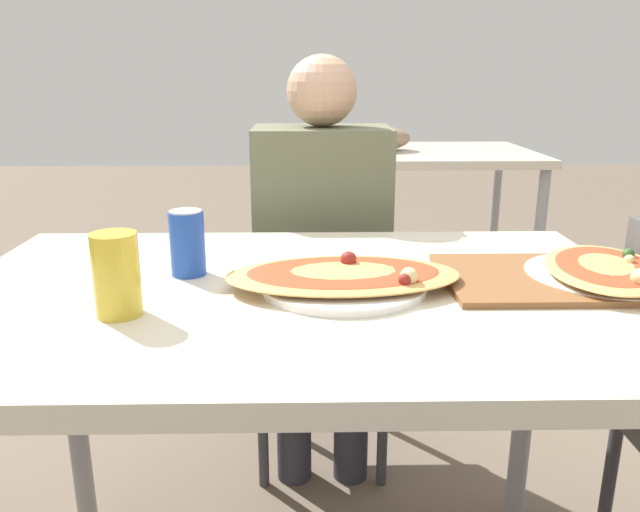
{
  "coord_description": "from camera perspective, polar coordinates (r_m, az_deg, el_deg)",
  "views": [
    {
      "loc": [
        0.02,
        -1.06,
        1.15
      ],
      "look_at": [
        0.04,
        -0.0,
        0.84
      ],
      "focal_mm": 35.0,
      "sensor_mm": 36.0,
      "label": 1
    }
  ],
  "objects": [
    {
      "name": "dining_table",
      "position": [
        1.15,
        -2.09,
        -6.69
      ],
      "size": [
        1.25,
        0.81,
        0.78
      ],
      "color": "beige",
      "rests_on": "ground_plane"
    },
    {
      "name": "chair_far_seated",
      "position": [
        1.91,
        0.1,
        -3.74
      ],
      "size": [
        0.4,
        0.4,
        0.86
      ],
      "rotation": [
        0.0,
        0.0,
        3.14
      ],
      "color": "#4C4C4C",
      "rests_on": "ground_plane"
    },
    {
      "name": "person_seated",
      "position": [
        1.74,
        0.18,
        1.45
      ],
      "size": [
        0.37,
        0.28,
        1.2
      ],
      "rotation": [
        0.0,
        0.0,
        3.14
      ],
      "color": "#2D2D38",
      "rests_on": "ground_plane"
    },
    {
      "name": "pizza_main",
      "position": [
        1.11,
        2.21,
        -2.04
      ],
      "size": [
        0.43,
        0.3,
        0.05
      ],
      "color": "white",
      "rests_on": "dining_table"
    },
    {
      "name": "soda_can",
      "position": [
        1.2,
        -12.03,
        1.17
      ],
      "size": [
        0.07,
        0.07,
        0.12
      ],
      "color": "#1E47B2",
      "rests_on": "dining_table"
    },
    {
      "name": "drink_glass",
      "position": [
        1.03,
        -18.11,
        -1.63
      ],
      "size": [
        0.07,
        0.07,
        0.13
      ],
      "color": "gold",
      "rests_on": "dining_table"
    },
    {
      "name": "serving_tray",
      "position": [
        1.24,
        20.75,
        -1.88
      ],
      "size": [
        0.42,
        0.29,
        0.01
      ],
      "color": "brown",
      "rests_on": "dining_table"
    },
    {
      "name": "pizza_second",
      "position": [
        1.27,
        24.64,
        -1.29
      ],
      "size": [
        0.3,
        0.37,
        0.06
      ],
      "color": "white",
      "rests_on": "dining_table"
    },
    {
      "name": "background_table",
      "position": [
        3.19,
        8.52,
        8.44
      ],
      "size": [
        1.1,
        0.8,
        0.9
      ],
      "color": "beige",
      "rests_on": "ground_plane"
    }
  ]
}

